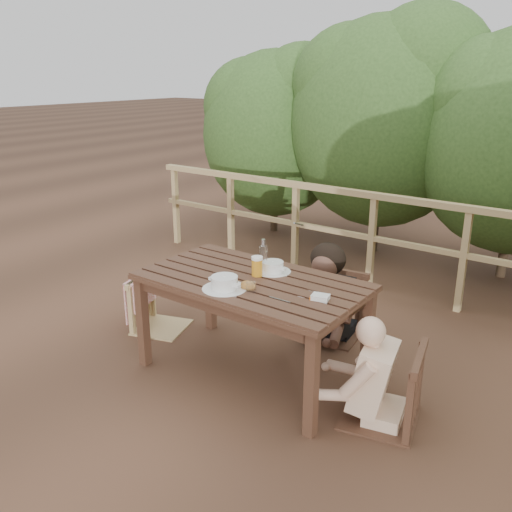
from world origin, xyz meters
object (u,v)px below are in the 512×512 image
Objects in this scene: beer_glass at (257,267)px; bottle at (263,256)px; soup_far at (273,267)px; bread_roll at (248,286)px; tumbler at (251,288)px; chair_right at (385,351)px; woman at (335,262)px; soup_near at (224,284)px; chair_far at (333,280)px; table at (252,327)px; chair_left at (159,282)px; butter_tub at (320,298)px; diner_right at (391,340)px.

bottle is at bearing 100.45° from beer_glass.
soup_far reaches higher than bread_roll.
beer_glass is 2.00× the size of tumbler.
woman reaches higher than chair_right.
soup_near reaches higher than soup_far.
chair_far reaches higher than soup_far.
chair_right is 3.64× the size of soup_far.
chair_right is 1.06m from beer_glass.
bread_roll is at bearing -68.62° from beer_glass.
table is 10.06× the size of beer_glass.
tumbler is (0.05, -0.03, 0.01)m from bread_roll.
chair_right is at bearing -110.61° from chair_left.
bread_roll is (-0.09, -1.07, 0.12)m from woman.
soup_far is at bearing 142.24° from butter_tub.
chair_left is at bearing 160.29° from soup_near.
soup_near is at bearing -173.67° from butter_tub.
soup_far is at bearing 74.07° from beer_glass.
tumbler is (-0.87, -0.22, 0.28)m from chair_right.
chair_far is at bearing -76.32° from chair_left.
beer_glass is at bearing -104.75° from chair_right.
soup_far is 3.40× the size of tumbler.
bread_roll is at bearing -62.11° from table.
butter_tub is at bearing 13.71° from bread_roll.
diner_right is 1.11m from bottle.
beer_glass reaches higher than soup_near.
soup_near is (-1.07, -0.29, 0.21)m from diner_right.
table is at bearing -84.60° from beer_glass.
beer_glass is (-0.04, -0.14, 0.03)m from soup_far.
diner_right is (0.03, 0.00, 0.09)m from chair_right.
chair_far is 0.75m from soup_far.
chair_right is at bearing 15.28° from soup_near.
chair_right reaches higher than butter_tub.
chair_far reaches higher than chair_right.
bottle reaches higher than chair_right.
chair_far reaches higher than bread_roll.
chair_left is 3.24× the size of soup_far.
butter_tub is (1.64, -0.15, 0.32)m from chair_left.
chair_right is 1.03m from soup_far.
soup_far is (-0.14, -0.70, 0.13)m from woman.
chair_left is at bearing 177.71° from beer_glass.
chair_right is at bearing 77.57° from diner_right.
tumbler reaches higher than butter_tub.
beer_glass is at bearing 111.38° from bread_roll.
chair_left is at bearing -155.37° from chair_far.
chair_left is at bearing -176.78° from bottle.
table is 0.69m from butter_tub.
woman is at bearing 79.69° from soup_near.
chair_right is (1.01, 0.03, 0.12)m from table.
chair_right is 8.59× the size of butter_tub.
soup_far is (0.07, 0.46, -0.01)m from soup_near.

